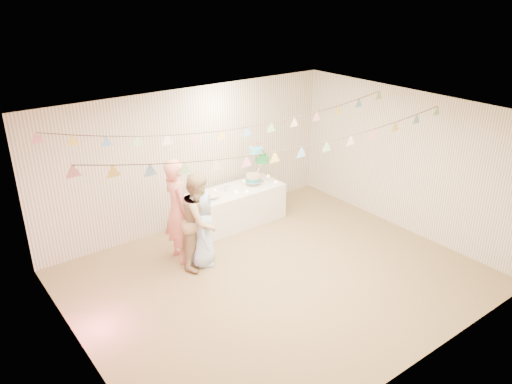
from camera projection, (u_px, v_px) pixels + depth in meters
floor at (276, 278)px, 7.87m from camera, size 6.00×6.00×0.00m
ceiling at (279, 117)px, 6.84m from camera, size 6.00×6.00×0.00m
back_wall at (192, 158)px, 9.19m from camera, size 6.00×6.00×0.00m
front_wall at (421, 278)px, 5.53m from camera, size 6.00×6.00×0.00m
left_wall at (75, 269)px, 5.70m from camera, size 5.00×5.00×0.00m
right_wall at (406, 161)px, 9.02m from camera, size 5.00×5.00×0.00m
table at (236, 206)px, 9.51m from camera, size 1.86×0.74×0.70m
cake_stand at (258, 161)px, 9.54m from camera, size 0.68×0.40×0.76m
cake_bottom at (253, 178)px, 9.53m from camera, size 0.31×0.31×0.15m
cake_middle at (262, 159)px, 9.71m from camera, size 0.27×0.27×0.22m
cake_top_tier at (256, 150)px, 9.39m from camera, size 0.25×0.25×0.19m
platter at (211, 195)px, 8.99m from camera, size 0.31×0.31×0.02m
posy at (227, 184)px, 9.26m from camera, size 0.13×0.13×0.15m
person_adult_a at (178, 211)px, 8.08m from camera, size 0.47×0.68×1.78m
person_adult_b at (200, 220)px, 7.96m from camera, size 0.98×0.95×1.59m
person_child at (202, 229)px, 8.02m from camera, size 0.66×0.75×1.29m
bunting_back at (234, 118)px, 7.75m from camera, size 5.60×1.10×0.40m
bunting_front at (288, 140)px, 6.81m from camera, size 5.60×0.90×0.36m
tealight_0 at (204, 202)px, 8.81m from camera, size 0.04×0.04×0.03m
tealight_1 at (215, 190)px, 9.30m from camera, size 0.04×0.04×0.03m
tealight_2 at (247, 191)px, 9.26m from camera, size 0.04×0.04×0.03m
tealight_3 at (244, 181)px, 9.72m from camera, size 0.04×0.04×0.03m
tealight_4 at (276, 182)px, 9.69m from camera, size 0.04×0.04×0.03m
tealight_5 at (268, 176)px, 9.97m from camera, size 0.04×0.04×0.03m
tealight_6 at (236, 192)px, 9.24m from camera, size 0.04×0.04×0.03m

